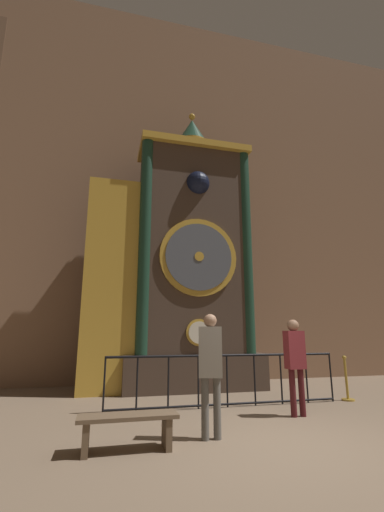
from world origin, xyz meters
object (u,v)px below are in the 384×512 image
clock_tower (176,262)px  visitor_near (211,362)px  visitor_bench (128,425)px  stanchion_post (347,386)px  visitor_far (295,357)px

clock_tower → visitor_near: 5.03m
visitor_bench → stanchion_post: bearing=23.8°
clock_tower → visitor_bench: size_ratio=6.58×
clock_tower → visitor_bench: clock_tower is taller
stanchion_post → clock_tower: bearing=145.3°
stanchion_post → visitor_far: bearing=-150.1°
visitor_near → visitor_bench: (-1.19, -0.20, -0.73)m
clock_tower → visitor_bench: 5.79m
clock_tower → visitor_near: (-0.38, -4.40, -2.41)m
visitor_bench → visitor_near: bearing=9.8°
stanchion_post → visitor_bench: 5.48m
visitor_far → visitor_bench: size_ratio=1.35×
clock_tower → stanchion_post: (3.45, -2.39, -3.15)m
visitor_far → stanchion_post: bearing=29.6°
clock_tower → visitor_far: clock_tower is taller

